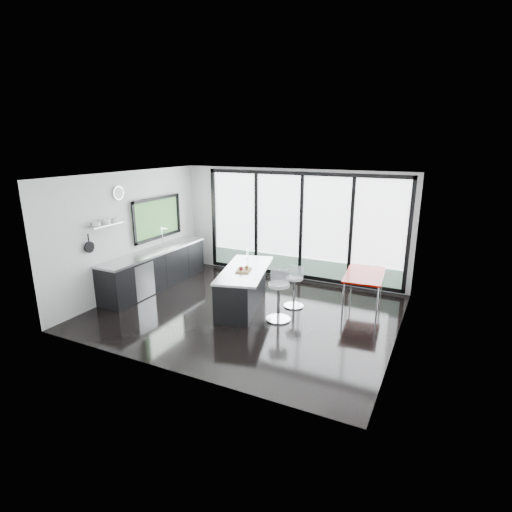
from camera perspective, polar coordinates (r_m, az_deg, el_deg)
The scene contains 11 objects.
floor at distance 8.44m, azimuth -1.53°, elevation -7.95°, with size 6.00×5.00×0.00m, color black.
ceiling at distance 7.74m, azimuth -1.68°, elevation 11.36°, with size 6.00×5.00×0.00m, color white.
wall_back at distance 10.10m, azimuth 6.34°, elevation 3.56°, with size 6.00×0.09×2.80m.
wall_front at distance 5.98m, azimuth -12.88°, elevation -4.18°, with size 6.00×0.00×2.80m, color silver.
wall_left at distance 9.85m, azimuth -16.37°, elevation 4.44°, with size 0.26×5.00×2.80m.
wall_right at distance 7.13m, azimuth 20.24°, elevation -1.49°, with size 0.00×5.00×2.80m, color silver.
counter_cabinets at distance 10.01m, azimuth -14.13°, elevation -1.71°, with size 0.69×3.24×1.36m.
island at distance 8.56m, azimuth -2.00°, elevation -4.47°, with size 1.40×2.24×1.11m.
bar_stool_near at distance 7.93m, azimuth 3.25°, elevation -6.55°, with size 0.49×0.49×0.78m, color silver.
bar_stool_far at distance 8.60m, azimuth 5.46°, elevation -5.11°, with size 0.42×0.42×0.68m, color silver.
red_table at distance 8.92m, azimuth 15.09°, elevation -4.67°, with size 0.77×1.35×0.72m, color #7A0500.
Camera 1 is at (3.61, -6.82, 3.41)m, focal length 28.00 mm.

